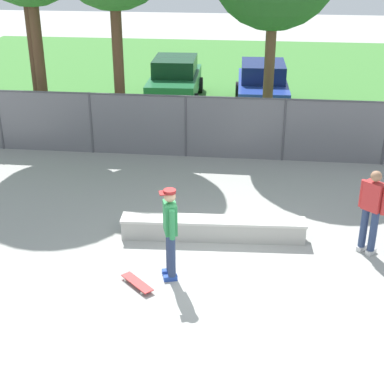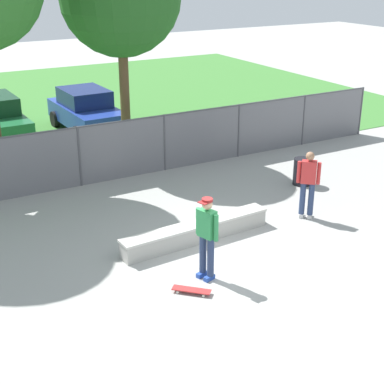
{
  "view_description": "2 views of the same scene",
  "coord_description": "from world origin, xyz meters",
  "px_view_note": "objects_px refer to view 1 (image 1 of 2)",
  "views": [
    {
      "loc": [
        0.58,
        -9.26,
        6.0
      ],
      "look_at": [
        -0.62,
        1.03,
        1.28
      ],
      "focal_mm": 52.91,
      "sensor_mm": 36.0,
      "label": 1
    },
    {
      "loc": [
        -6.4,
        -9.32,
        6.33
      ],
      "look_at": [
        -0.06,
        1.96,
        1.07
      ],
      "focal_mm": 53.61,
      "sensor_mm": 36.0,
      "label": 2
    }
  ],
  "objects_px": {
    "concrete_ledge": "(213,228)",
    "skateboard": "(137,283)",
    "skateboarder": "(170,230)",
    "bystander": "(372,209)",
    "car_blue": "(262,85)",
    "car_green": "(175,79)"
  },
  "relations": [
    {
      "from": "car_blue",
      "to": "car_green",
      "type": "bearing_deg",
      "value": 171.19
    },
    {
      "from": "concrete_ledge",
      "to": "skateboard",
      "type": "xyz_separation_m",
      "value": [
        -1.26,
        -2.0,
        -0.16
      ]
    },
    {
      "from": "concrete_ledge",
      "to": "bystander",
      "type": "bearing_deg",
      "value": -4.14
    },
    {
      "from": "skateboard",
      "to": "bystander",
      "type": "bearing_deg",
      "value": 21.66
    },
    {
      "from": "car_blue",
      "to": "bystander",
      "type": "xyz_separation_m",
      "value": [
        2.19,
        -10.73,
        0.17
      ]
    },
    {
      "from": "bystander",
      "to": "skateboarder",
      "type": "bearing_deg",
      "value": -160.31
    },
    {
      "from": "skateboard",
      "to": "car_blue",
      "type": "bearing_deg",
      "value": 79.74
    },
    {
      "from": "bystander",
      "to": "car_green",
      "type": "bearing_deg",
      "value": 116.45
    },
    {
      "from": "car_green",
      "to": "car_blue",
      "type": "bearing_deg",
      "value": -8.81
    },
    {
      "from": "car_green",
      "to": "car_blue",
      "type": "distance_m",
      "value": 3.45
    },
    {
      "from": "skateboarder",
      "to": "bystander",
      "type": "bearing_deg",
      "value": 19.69
    },
    {
      "from": "skateboarder",
      "to": "car_blue",
      "type": "height_order",
      "value": "skateboarder"
    },
    {
      "from": "car_blue",
      "to": "bystander",
      "type": "relative_size",
      "value": 2.34
    },
    {
      "from": "skateboarder",
      "to": "car_green",
      "type": "xyz_separation_m",
      "value": [
        -1.73,
        12.64,
        -0.19
      ]
    },
    {
      "from": "car_green",
      "to": "bystander",
      "type": "distance_m",
      "value": 12.57
    },
    {
      "from": "concrete_ledge",
      "to": "car_blue",
      "type": "relative_size",
      "value": 0.93
    },
    {
      "from": "skateboarder",
      "to": "bystander",
      "type": "height_order",
      "value": "skateboarder"
    },
    {
      "from": "concrete_ledge",
      "to": "bystander",
      "type": "height_order",
      "value": "bystander"
    },
    {
      "from": "car_green",
      "to": "bystander",
      "type": "relative_size",
      "value": 2.34
    },
    {
      "from": "car_green",
      "to": "skateboarder",
      "type": "bearing_deg",
      "value": -82.19
    },
    {
      "from": "concrete_ledge",
      "to": "skateboarder",
      "type": "relative_size",
      "value": 2.16
    },
    {
      "from": "skateboard",
      "to": "car_green",
      "type": "relative_size",
      "value": 0.17
    }
  ]
}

